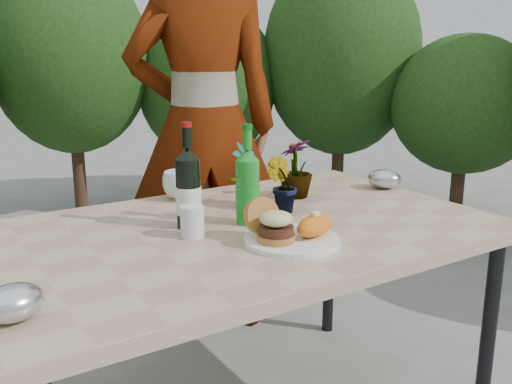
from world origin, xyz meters
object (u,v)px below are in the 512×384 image
patio_table (243,244)px  wine_bottle (188,189)px  dinner_plate (292,240)px  person (204,128)px

patio_table → wine_bottle: 0.25m
patio_table → dinner_plate: size_ratio=5.71×
patio_table → person: person is taller
dinner_plate → person: 1.06m
patio_table → wine_bottle: size_ratio=4.82×
dinner_plate → wine_bottle: (-0.18, 0.30, 0.11)m
person → wine_bottle: bearing=81.1°
patio_table → wine_bottle: bearing=148.2°
dinner_plate → wine_bottle: wine_bottle is taller
patio_table → dinner_plate: 0.22m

